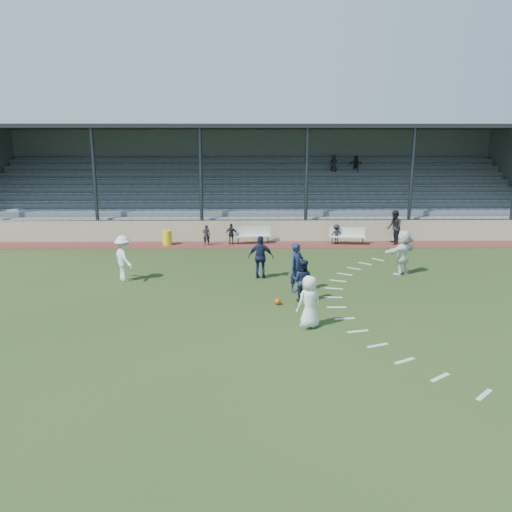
{
  "coord_description": "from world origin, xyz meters",
  "views": [
    {
      "loc": [
        -0.27,
        -16.85,
        5.98
      ],
      "look_at": [
        0.0,
        2.5,
        1.3
      ],
      "focal_mm": 35.0,
      "sensor_mm": 36.0,
      "label": 1
    }
  ],
  "objects": [
    {
      "name": "sub_left_near",
      "position": [
        -2.66,
        10.44,
        0.59
      ],
      "size": [
        0.44,
        0.31,
        1.15
      ],
      "primitive_type": "imported",
      "rotation": [
        0.0,
        0.0,
        3.22
      ],
      "color": "black",
      "rests_on": "cinder_track"
    },
    {
      "name": "sub_right",
      "position": [
        4.66,
        10.72,
        0.57
      ],
      "size": [
        0.76,
        0.5,
        1.11
      ],
      "primitive_type": "imported",
      "rotation": [
        0.0,
        0.0,
        3.27
      ],
      "color": "black",
      "rests_on": "cinder_track"
    },
    {
      "name": "player_white_back",
      "position": [
        6.49,
        4.39,
        0.98
      ],
      "size": [
        1.84,
        1.49,
        1.96
      ],
      "primitive_type": "imported",
      "rotation": [
        0.0,
        0.0,
        3.73
      ],
      "color": "white",
      "rests_on": "ground"
    },
    {
      "name": "bench_left",
      "position": [
        -0.05,
        10.89,
        0.58
      ],
      "size": [
        2.03,
        0.69,
        0.95
      ],
      "rotation": [
        0.0,
        0.0,
        0.12
      ],
      "color": "silver",
      "rests_on": "cinder_track"
    },
    {
      "name": "trash_bin",
      "position": [
        -4.85,
        10.56,
        0.43
      ],
      "size": [
        0.51,
        0.51,
        0.81
      ],
      "primitive_type": "cylinder",
      "color": "yellow",
      "rests_on": "cinder_track"
    },
    {
      "name": "official",
      "position": [
        7.89,
        10.62,
        0.97
      ],
      "size": [
        0.72,
        0.93,
        1.9
      ],
      "primitive_type": "imported",
      "rotation": [
        0.0,
        0.0,
        4.71
      ],
      "color": "black",
      "rests_on": "cinder_track"
    },
    {
      "name": "bench_right",
      "position": [
        5.25,
        10.6,
        0.58
      ],
      "size": [
        2.03,
        0.63,
        0.95
      ],
      "rotation": [
        0.0,
        0.0,
        -0.09
      ],
      "color": "silver",
      "rests_on": "cinder_track"
    },
    {
      "name": "player_white_wing",
      "position": [
        -5.54,
        3.53,
        0.97
      ],
      "size": [
        1.33,
        1.43,
        1.93
      ],
      "primitive_type": "imported",
      "rotation": [
        0.0,
        0.0,
        2.23
      ],
      "color": "white",
      "rests_on": "ground"
    },
    {
      "name": "penalty_arc",
      "position": [
        4.12,
        0.0,
        0.01
      ],
      "size": [
        3.89,
        14.63,
        0.01
      ],
      "color": "silver",
      "rests_on": "ground"
    },
    {
      "name": "player_white_lead",
      "position": [
        1.63,
        -1.87,
        0.85
      ],
      "size": [
        0.99,
        0.85,
        1.71
      ],
      "primitive_type": "imported",
      "rotation": [
        0.0,
        0.0,
        3.6
      ],
      "color": "white",
      "rests_on": "ground"
    },
    {
      "name": "cinder_track",
      "position": [
        0.0,
        10.5,
        0.01
      ],
      "size": [
        34.0,
        2.0,
        0.02
      ],
      "primitive_type": "cube",
      "color": "#552622",
      "rests_on": "ground"
    },
    {
      "name": "ground",
      "position": [
        0.0,
        0.0,
        0.0
      ],
      "size": [
        90.0,
        90.0,
        0.0
      ],
      "primitive_type": "plane",
      "color": "#273B18",
      "rests_on": "ground"
    },
    {
      "name": "football",
      "position": [
        0.76,
        0.34,
        0.11
      ],
      "size": [
        0.23,
        0.23,
        0.23
      ],
      "primitive_type": "sphere",
      "color": "#CB430B",
      "rests_on": "ground"
    },
    {
      "name": "retaining_wall",
      "position": [
        0.0,
        11.55,
        0.6
      ],
      "size": [
        34.0,
        0.18,
        1.2
      ],
      "primitive_type": "cube",
      "color": "#BDB191",
      "rests_on": "ground"
    },
    {
      "name": "sub_left_far",
      "position": [
        -1.27,
        10.63,
        0.61
      ],
      "size": [
        0.74,
        0.44,
        1.18
      ],
      "primitive_type": "imported",
      "rotation": [
        0.0,
        0.0,
        2.91
      ],
      "color": "black",
      "rests_on": "cinder_track"
    },
    {
      "name": "grandstand",
      "position": [
        0.0,
        16.26,
        2.2
      ],
      "size": [
        34.6,
        9.0,
        6.61
      ],
      "color": "slate",
      "rests_on": "ground"
    },
    {
      "name": "player_navy_lead",
      "position": [
        1.59,
        1.92,
        0.97
      ],
      "size": [
        0.83,
        0.82,
        1.94
      ],
      "primitive_type": "imported",
      "rotation": [
        0.0,
        0.0,
        0.76
      ],
      "color": "#161E3D",
      "rests_on": "ground"
    },
    {
      "name": "player_navy_mid",
      "position": [
        1.69,
        0.75,
        0.79
      ],
      "size": [
        0.94,
        0.84,
        1.59
      ],
      "primitive_type": "imported",
      "rotation": [
        0.0,
        0.0,
        2.78
      ],
      "color": "#161E3D",
      "rests_on": "ground"
    },
    {
      "name": "player_navy_wing",
      "position": [
        0.22,
        3.84,
        0.93
      ],
      "size": [
        1.12,
        0.55,
        1.85
      ],
      "primitive_type": "imported",
      "rotation": [
        0.0,
        0.0,
        3.05
      ],
      "color": "#161E3D",
      "rests_on": "ground"
    }
  ]
}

